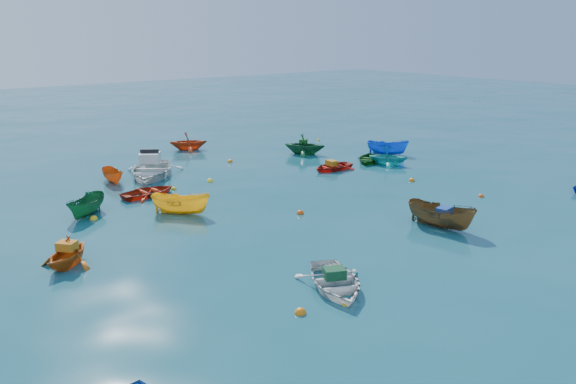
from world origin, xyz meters
TOP-DOWN VIEW (x-y plane):
  - ground at (0.00, 0.00)m, footprint 160.00×160.00m
  - dinghy_white_near at (-5.49, -4.74)m, footprint 3.76×4.22m
  - sampan_brown_mid at (2.81, -2.97)m, footprint 1.91×3.57m
  - dinghy_orange_w at (-12.34, 3.18)m, footprint 3.23×3.19m
  - sampan_yellow_mid at (-5.79, 6.33)m, footprint 2.93×3.07m
  - dinghy_green_e at (10.06, 8.62)m, footprint 3.72×3.43m
  - dinghy_cyan_se at (10.40, 7.18)m, footprint 3.33×3.41m
  - dinghy_red_nw at (-5.71, 10.29)m, footprint 3.24×2.42m
  - sampan_orange_n at (-6.15, 14.35)m, footprint 1.16×2.59m
  - dinghy_green_n at (8.16, 13.43)m, footprint 3.90×3.98m
  - dinghy_red_ne at (6.47, 8.48)m, footprint 2.97×2.14m
  - sampan_blue_far at (12.98, 9.58)m, footprint 2.79×3.11m
  - dinghy_orange_far at (2.09, 20.15)m, footprint 3.60×3.44m
  - sampan_green_far at (-9.59, 8.96)m, footprint 2.87×2.71m
  - motorboat_white at (-3.75, 14.25)m, footprint 5.90×6.26m
  - tarp_green_a at (-5.45, -4.65)m, footprint 0.93×0.84m
  - tarp_blue_a at (2.84, -3.12)m, footprint 0.80×0.67m
  - tarp_orange_a at (-12.31, 3.21)m, footprint 0.86×0.88m
  - tarp_green_b at (8.10, 13.51)m, footprint 0.82×0.78m
  - tarp_orange_b at (6.37, 8.48)m, footprint 0.53×0.70m
  - buoy_or_a at (-7.63, -5.41)m, footprint 0.39×0.39m
  - buoy_ye_a at (-6.06, -5.89)m, footprint 0.29×0.29m
  - buoy_or_b at (8.71, -1.25)m, footprint 0.32×0.32m
  - buoy_ye_b at (-9.57, 8.14)m, footprint 0.38×0.38m
  - buoy_or_c at (-1.08, 2.62)m, footprint 0.38×0.38m
  - buoy_ye_c at (-1.49, 10.84)m, footprint 0.38×0.38m
  - buoy_or_d at (8.31, 3.33)m, footprint 0.37×0.37m
  - buoy_ye_d at (-4.03, 10.59)m, footprint 0.32×0.32m
  - buoy_or_e at (2.35, 14.60)m, footprint 0.38×0.38m
  - buoy_ye_e at (12.48, 16.81)m, footprint 0.29×0.29m

SIDE VIEW (x-z plane):
  - ground at x=0.00m, z-range 0.00..0.00m
  - dinghy_white_near at x=-5.49m, z-range -0.36..0.36m
  - sampan_brown_mid at x=2.81m, z-range -0.66..0.66m
  - dinghy_orange_w at x=-12.34m, z-range -0.64..0.64m
  - sampan_yellow_mid at x=-5.79m, z-range -0.60..0.60m
  - dinghy_green_e at x=10.06m, z-range -0.31..0.31m
  - dinghy_cyan_se at x=10.40m, z-range -0.68..0.68m
  - dinghy_red_nw at x=-5.71m, z-range -0.32..0.32m
  - sampan_orange_n at x=-6.15m, z-range -0.49..0.49m
  - dinghy_green_n at x=8.16m, z-range -0.80..0.80m
  - dinghy_red_ne at x=6.47m, z-range -0.31..0.31m
  - sampan_blue_far at x=12.98m, z-range -0.59..0.59m
  - dinghy_orange_far at x=2.09m, z-range -0.74..0.74m
  - sampan_green_far at x=-9.59m, z-range -0.56..0.56m
  - motorboat_white at x=-3.75m, z-range -0.83..0.83m
  - buoy_or_a at x=-7.63m, z-range -0.19..0.19m
  - buoy_ye_a at x=-6.06m, z-range -0.14..0.14m
  - buoy_or_b at x=8.71m, z-range -0.16..0.16m
  - buoy_ye_b at x=-9.57m, z-range -0.19..0.19m
  - buoy_or_c at x=-1.08m, z-range -0.19..0.19m
  - buoy_ye_c at x=-1.49m, z-range -0.19..0.19m
  - buoy_or_d at x=8.31m, z-range -0.19..0.19m
  - buoy_ye_d at x=-4.03m, z-range -0.16..0.16m
  - buoy_or_e at x=2.35m, z-range -0.19..0.19m
  - buoy_ye_e at x=12.48m, z-range -0.15..0.15m
  - tarp_orange_b at x=6.37m, z-range 0.31..0.65m
  - tarp_green_a at x=-5.45m, z-range 0.36..0.73m
  - tarp_orange_a at x=-12.31m, z-range 0.64..0.98m
  - tarp_blue_a at x=2.84m, z-range 0.66..1.00m
  - tarp_green_b at x=8.10m, z-range 0.80..1.11m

